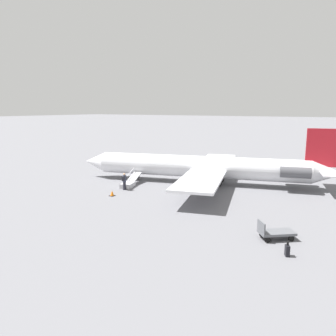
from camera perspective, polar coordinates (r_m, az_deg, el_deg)
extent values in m
plane|color=slate|center=(36.59, 5.51, -2.61)|extent=(600.00, 600.00, 0.00)
cylinder|color=silver|center=(36.22, 5.56, 0.23)|extent=(22.70, 8.33, 2.38)
cone|color=silver|center=(40.45, -12.49, 1.10)|extent=(3.14, 2.94, 2.33)
cone|color=silver|center=(36.28, 26.18, -0.79)|extent=(3.59, 3.06, 2.33)
cube|color=red|center=(35.82, 25.52, 3.18)|extent=(3.26, 1.06, 3.80)
cube|color=silver|center=(36.19, 25.77, -0.39)|extent=(3.13, 6.79, 0.12)
cube|color=silver|center=(30.27, 5.64, -2.13)|extent=(6.20, 10.28, 0.24)
cube|color=silver|center=(41.93, 8.58, 1.30)|extent=(6.20, 10.28, 0.24)
cylinder|color=#4C4C51|center=(34.16, 21.31, -0.76)|extent=(3.03, 1.78, 1.07)
cylinder|color=#4C4C51|center=(37.43, 20.86, 0.20)|extent=(3.03, 1.78, 1.07)
cylinder|color=black|center=(38.52, -5.43, -1.50)|extent=(0.61, 0.30, 0.59)
cylinder|color=#4C4C51|center=(38.44, -5.44, -0.94)|extent=(0.11, 0.11, 0.18)
cylinder|color=black|center=(35.17, 8.88, -2.73)|extent=(0.61, 0.30, 0.59)
cylinder|color=#4C4C51|center=(35.08, 8.90, -2.12)|extent=(0.11, 0.11, 0.18)
cylinder|color=black|center=(37.24, 9.29, -2.01)|extent=(0.61, 0.30, 0.59)
cylinder|color=#4C4C51|center=(37.16, 9.31, -1.43)|extent=(0.11, 0.11, 0.18)
cube|color=#B2B2B7|center=(34.58, -7.03, -2.98)|extent=(1.54, 2.03, 0.50)
cube|color=#B2B2B7|center=(36.27, -5.82, -1.46)|extent=(1.46, 2.39, 0.69)
cube|color=#B2B2B7|center=(36.34, -6.49, -0.65)|extent=(0.64, 2.15, 0.63)
cube|color=#23232D|center=(33.64, -7.58, -3.07)|extent=(0.27, 0.32, 0.85)
cylinder|color=#33384C|center=(33.47, -7.61, -1.82)|extent=(0.36, 0.36, 0.65)
sphere|color=tan|center=(33.38, -7.63, -1.08)|extent=(0.24, 0.24, 0.24)
cube|color=black|center=(33.22, -7.80, -1.86)|extent=(0.32, 0.25, 0.44)
cube|color=#595B60|center=(22.23, 18.42, -10.60)|extent=(2.41, 2.23, 0.16)
cube|color=#595B60|center=(21.67, 15.93, -9.81)|extent=(0.74, 0.91, 0.70)
cylinder|color=black|center=(21.65, 17.00, -11.84)|extent=(0.36, 0.32, 0.36)
cylinder|color=black|center=(22.39, 16.08, -11.03)|extent=(0.36, 0.32, 0.36)
cylinder|color=black|center=(22.30, 20.69, -11.40)|extent=(0.36, 0.32, 0.36)
cylinder|color=black|center=(23.02, 19.67, -10.64)|extent=(0.36, 0.32, 0.36)
cube|color=black|center=(20.10, 20.05, -13.37)|extent=(0.35, 0.42, 0.64)
cube|color=black|center=(19.93, 20.13, -12.21)|extent=(0.13, 0.09, 0.24)
cube|color=black|center=(31.60, -9.69, -4.78)|extent=(0.48, 0.48, 0.03)
cone|color=orange|center=(31.54, -9.71, -4.34)|extent=(0.37, 0.37, 0.53)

